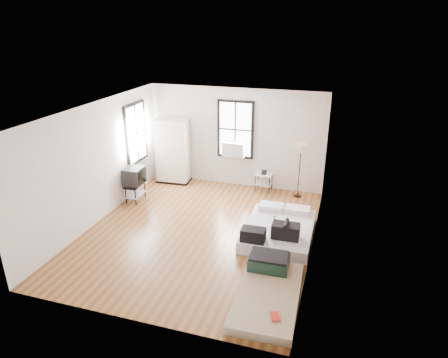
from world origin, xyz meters
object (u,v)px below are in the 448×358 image
(mattress_main, at_px, (278,230))
(floor_lamp, at_px, (301,152))
(side_table, at_px, (264,178))
(tv_stand, at_px, (134,177))
(mattress_bare, at_px, (268,287))
(wardrobe, at_px, (173,151))

(mattress_main, distance_m, floor_lamp, 2.57)
(mattress_main, height_order, side_table, mattress_main)
(floor_lamp, xyz_separation_m, tv_stand, (-4.09, -1.55, -0.62))
(side_table, bearing_deg, mattress_bare, -77.02)
(mattress_main, distance_m, tv_stand, 4.06)
(mattress_bare, bearing_deg, tv_stand, 144.02)
(floor_lamp, bearing_deg, tv_stand, -159.27)
(mattress_main, xyz_separation_m, mattress_bare, (0.17, -2.02, -0.04))
(wardrobe, xyz_separation_m, floor_lamp, (3.67, 0.00, 0.34))
(mattress_bare, relative_size, wardrobe, 1.08)
(wardrobe, distance_m, floor_lamp, 3.69)
(side_table, relative_size, tv_stand, 0.65)
(wardrobe, height_order, floor_lamp, wardrobe)
(floor_lamp, relative_size, tv_stand, 1.62)
(mattress_bare, xyz_separation_m, tv_stand, (-4.13, 2.79, 0.53))
(wardrobe, bearing_deg, mattress_bare, -52.81)
(mattress_bare, distance_m, floor_lamp, 4.49)
(tv_stand, bearing_deg, side_table, 25.77)
(wardrobe, bearing_deg, side_table, -1.91)
(floor_lamp, bearing_deg, wardrobe, 180.00)
(wardrobe, xyz_separation_m, side_table, (2.70, 0.07, -0.53))
(side_table, distance_m, tv_stand, 3.52)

